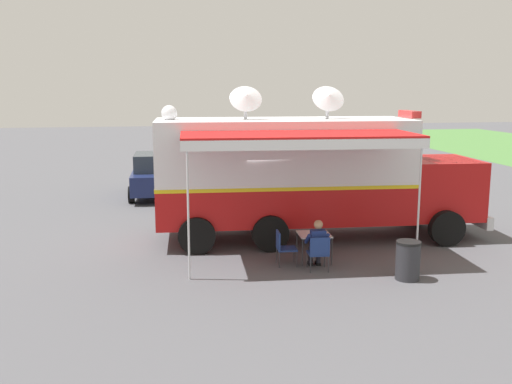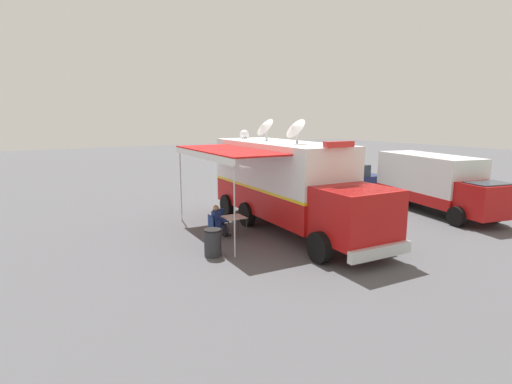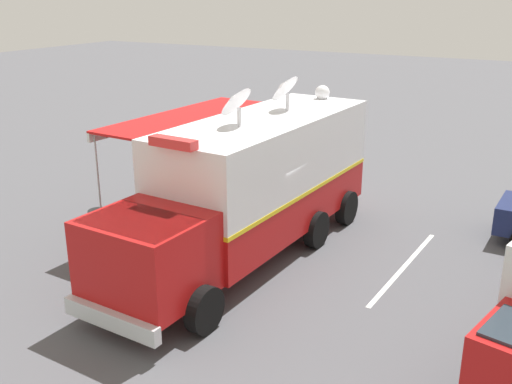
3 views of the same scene
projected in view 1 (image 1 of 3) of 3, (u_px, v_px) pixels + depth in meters
The scene contains 11 objects.
ground_plane at pixel (283, 239), 17.17m from camera, with size 100.00×100.00×0.00m, color #515156.
lot_stripe at pixel (249, 213), 20.70m from camera, with size 0.12×4.80×0.01m, color silver.
command_truck at pixel (309, 173), 16.87m from camera, with size 5.20×9.62×4.53m.
folding_table at pixel (314, 236), 14.84m from camera, with size 0.85×0.85×0.73m.
water_bottle at pixel (320, 230), 14.80m from camera, with size 0.07×0.07×0.22m.
folding_chair_at_table at pixel (319, 251), 14.08m from camera, with size 0.51×0.51×0.87m.
folding_chair_beside_table at pixel (283, 245), 14.56m from camera, with size 0.51×0.51×0.87m.
seated_responder at pixel (317, 243), 14.24m from camera, with size 0.68×0.57×1.25m.
trash_bin at pixel (408, 260), 13.50m from camera, with size 0.57×0.57×0.91m.
support_truck at pixel (286, 159), 24.75m from camera, with size 3.54×7.09×2.70m.
car_behind_truck at pixel (156, 175), 23.64m from camera, with size 4.26×2.14×1.76m.
Camera 1 is at (16.25, -3.70, 4.43)m, focal length 41.05 mm.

